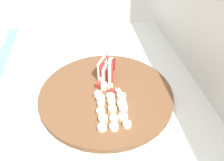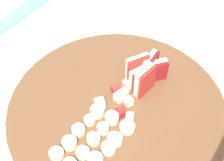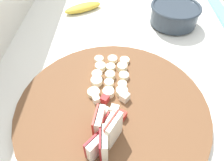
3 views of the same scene
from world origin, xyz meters
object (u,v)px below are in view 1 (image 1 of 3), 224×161
(apple_wedge_fan, at_px, (107,69))
(apple_dice_pile, at_px, (105,88))
(cutting_board, at_px, (106,94))
(banana_slice_rows, at_px, (113,110))

(apple_wedge_fan, bearing_deg, apple_dice_pile, -13.25)
(cutting_board, height_order, banana_slice_rows, banana_slice_rows)
(apple_dice_pile, relative_size, banana_slice_rows, 0.68)
(apple_dice_pile, height_order, banana_slice_rows, apple_dice_pile)
(apple_wedge_fan, bearing_deg, banana_slice_rows, -1.67)
(cutting_board, xyz_separation_m, apple_wedge_fan, (-0.08, 0.01, 0.04))
(cutting_board, height_order, apple_dice_pile, apple_dice_pile)
(cutting_board, distance_m, apple_dice_pile, 0.02)
(apple_wedge_fan, relative_size, apple_dice_pile, 0.92)
(apple_wedge_fan, distance_m, banana_slice_rows, 0.17)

